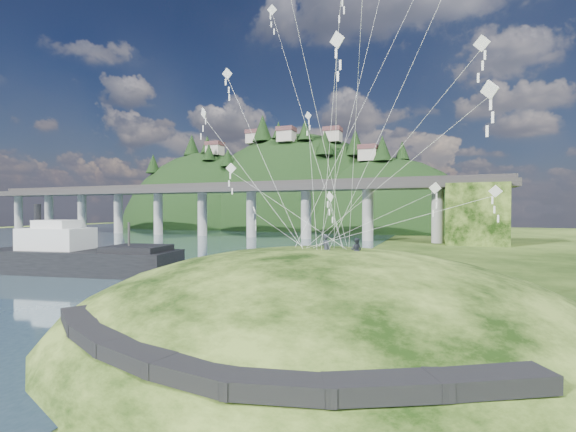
% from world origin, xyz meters
% --- Properties ---
extents(ground, '(320.00, 320.00, 0.00)m').
position_xyz_m(ground, '(0.00, 0.00, 0.00)').
color(ground, black).
rests_on(ground, ground).
extents(grass_hill, '(36.00, 32.00, 13.00)m').
position_xyz_m(grass_hill, '(8.00, 2.00, -1.50)').
color(grass_hill, black).
rests_on(grass_hill, ground).
extents(footpath, '(22.29, 5.84, 0.83)m').
position_xyz_m(footpath, '(7.46, -9.74, 2.08)').
color(footpath, black).
rests_on(footpath, ground).
extents(bridge, '(160.00, 11.00, 15.00)m').
position_xyz_m(bridge, '(-26.46, 70.07, 9.70)').
color(bridge, '#2D2B2B').
rests_on(bridge, ground).
extents(far_ridge, '(153.00, 70.00, 94.50)m').
position_xyz_m(far_ridge, '(-43.58, 122.17, -7.44)').
color(far_ridge, black).
rests_on(far_ridge, ground).
extents(work_barge, '(24.07, 10.55, 8.15)m').
position_xyz_m(work_barge, '(-24.64, 10.84, 2.04)').
color(work_barge, black).
rests_on(work_barge, ground).
extents(wooden_dock, '(14.26, 4.44, 1.01)m').
position_xyz_m(wooden_dock, '(-5.75, 7.49, 0.44)').
color(wooden_dock, '#3C2218').
rests_on(wooden_dock, ground).
extents(kite_flyers, '(2.64, 1.24, 1.92)m').
position_xyz_m(kite_flyers, '(9.33, 1.83, 5.82)').
color(kite_flyers, '#262932').
rests_on(kite_flyers, ground).
extents(kite_swarm, '(20.12, 15.45, 21.86)m').
position_xyz_m(kite_swarm, '(8.66, 2.71, 16.57)').
color(kite_swarm, white).
rests_on(kite_swarm, ground).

